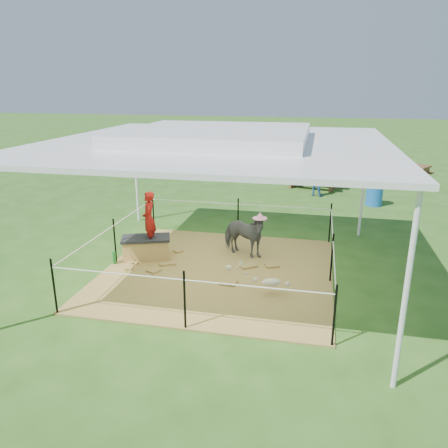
% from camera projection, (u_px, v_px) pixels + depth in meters
% --- Properties ---
extents(ground, '(90.00, 90.00, 0.00)m').
position_uv_depth(ground, '(218.00, 272.00, 8.98)').
color(ground, '#2D5919').
rests_on(ground, ground).
extents(hay_patch, '(4.60, 4.60, 0.03)m').
position_uv_depth(hay_patch, '(218.00, 271.00, 8.98)').
color(hay_patch, brown).
rests_on(hay_patch, ground).
extents(canopy_tent, '(6.30, 6.30, 2.90)m').
position_uv_depth(canopy_tent, '(217.00, 140.00, 8.16)').
color(canopy_tent, silver).
rests_on(canopy_tent, ground).
extents(rope_fence, '(4.54, 4.54, 1.00)m').
position_uv_depth(rope_fence, '(218.00, 243.00, 8.78)').
color(rope_fence, black).
rests_on(rope_fence, ground).
extents(straw_bale, '(1.08, 0.78, 0.43)m').
position_uv_depth(straw_bale, '(146.00, 249.00, 9.56)').
color(straw_bale, '#AE7C3F').
rests_on(straw_bale, hay_patch).
extents(dark_cloth, '(1.16, 0.86, 0.05)m').
position_uv_depth(dark_cloth, '(146.00, 238.00, 9.49)').
color(dark_cloth, black).
rests_on(dark_cloth, straw_bale).
extents(woman, '(0.41, 0.50, 1.17)m').
position_uv_depth(woman, '(149.00, 214.00, 9.30)').
color(woman, '#A61410').
rests_on(woman, straw_bale).
extents(green_bottle, '(0.10, 0.10, 0.27)m').
position_uv_depth(green_bottle, '(114.00, 258.00, 9.28)').
color(green_bottle, '#197225').
rests_on(green_bottle, hay_patch).
extents(pony, '(1.26, 0.94, 0.97)m').
position_uv_depth(pony, '(243.00, 235.00, 9.62)').
color(pony, '#45454A').
rests_on(pony, hay_patch).
extents(pink_hat, '(0.30, 0.30, 0.14)m').
position_uv_depth(pink_hat, '(243.00, 211.00, 9.45)').
color(pink_hat, '#FF93C7').
rests_on(pink_hat, pony).
extents(foal, '(1.05, 0.78, 0.52)m').
position_uv_depth(foal, '(271.00, 281.00, 7.90)').
color(foal, beige).
rests_on(foal, hay_patch).
extents(trash_barrel, '(0.56, 0.56, 0.80)m').
position_uv_depth(trash_barrel, '(374.00, 193.00, 13.80)').
color(trash_barrel, blue).
rests_on(trash_barrel, ground).
extents(picnic_table_near, '(2.17, 1.80, 0.78)m').
position_uv_depth(picnic_table_near, '(315.00, 177.00, 16.26)').
color(picnic_table_near, brown).
rests_on(picnic_table_near, ground).
extents(picnic_table_far, '(2.27, 2.13, 0.77)m').
position_uv_depth(picnic_table_far, '(403.00, 173.00, 16.92)').
color(picnic_table_far, brown).
rests_on(picnic_table_far, ground).
extents(distant_person, '(0.66, 0.59, 1.12)m').
position_uv_depth(distant_person, '(317.00, 180.00, 14.98)').
color(distant_person, '#306CB4').
rests_on(distant_person, ground).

